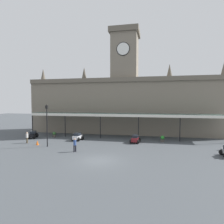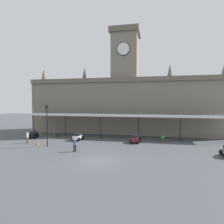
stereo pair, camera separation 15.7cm
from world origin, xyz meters
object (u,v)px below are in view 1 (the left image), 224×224
object	(u,v)px
car_white_sedan	(78,137)
victorian_lamppost	(47,121)
car_maroon_sedan	(135,139)
pedestrian_near_entrance	(75,144)
pedestrian_crossing_forecourt	(27,137)
traffic_cone	(37,143)
car_black_sedan	(33,135)
planter_near_kerb	(162,139)
planter_by_canopy	(54,134)

from	to	relation	value
car_white_sedan	victorian_lamppost	xyz separation A→B (m)	(-2.41, -4.88, 3.02)
car_maroon_sedan	pedestrian_near_entrance	distance (m)	9.60
pedestrian_crossing_forecourt	car_maroon_sedan	bearing A→B (deg)	12.89
pedestrian_near_entrance	traffic_cone	size ratio (longest dim) A/B	2.57
pedestrian_crossing_forecourt	traffic_cone	distance (m)	2.41
car_black_sedan	car_maroon_sedan	bearing A→B (deg)	-1.00
car_black_sedan	planter_near_kerb	xyz separation A→B (m)	(21.30, 1.18, -0.01)
victorian_lamppost	planter_by_canopy	size ratio (longest dim) A/B	6.00
traffic_cone	planter_by_canopy	world-z (taller)	planter_by_canopy
pedestrian_near_entrance	traffic_cone	bearing A→B (deg)	159.82
pedestrian_crossing_forecourt	planter_by_canopy	distance (m)	5.50
planter_by_canopy	car_white_sedan	bearing A→B (deg)	-19.71
car_white_sedan	traffic_cone	size ratio (longest dim) A/B	3.25
car_black_sedan	car_white_sedan	distance (m)	8.19
car_black_sedan	planter_near_kerb	size ratio (longest dim) A/B	2.30
car_black_sedan	victorian_lamppost	xyz separation A→B (m)	(5.77, -5.27, 3.02)
car_maroon_sedan	pedestrian_near_entrance	xyz separation A→B (m)	(-6.73, -6.84, 0.41)
traffic_cone	planter_by_canopy	bearing A→B (deg)	96.39
car_maroon_sedan	car_white_sedan	distance (m)	9.11
car_white_sedan	planter_near_kerb	distance (m)	13.21
car_white_sedan	traffic_cone	world-z (taller)	car_white_sedan
car_maroon_sedan	pedestrian_crossing_forecourt	distance (m)	16.04
car_white_sedan	pedestrian_near_entrance	bearing A→B (deg)	-70.55
victorian_lamppost	traffic_cone	xyz separation A→B (m)	(-1.90, 0.60, -3.20)
traffic_cone	car_maroon_sedan	bearing A→B (deg)	18.05
planter_near_kerb	traffic_cone	bearing A→B (deg)	-161.42
pedestrian_crossing_forecourt	pedestrian_near_entrance	size ratio (longest dim) A/B	1.00
car_black_sedan	pedestrian_crossing_forecourt	xyz separation A→B (m)	(1.66, -3.88, 0.41)
car_black_sedan	planter_by_canopy	size ratio (longest dim) A/B	2.30
car_white_sedan	car_black_sedan	bearing A→B (deg)	177.21
victorian_lamppost	planter_near_kerb	xyz separation A→B (m)	(15.53, 6.46, -3.03)
car_maroon_sedan	planter_by_canopy	xyz separation A→B (m)	(-14.11, 1.69, -0.01)
pedestrian_near_entrance	victorian_lamppost	size ratio (longest dim) A/B	0.29
pedestrian_crossing_forecourt	victorian_lamppost	xyz separation A→B (m)	(4.11, -1.39, 2.61)
car_maroon_sedan	pedestrian_crossing_forecourt	size ratio (longest dim) A/B	1.26
car_black_sedan	pedestrian_near_entrance	size ratio (longest dim) A/B	1.32
traffic_cone	planter_by_canopy	size ratio (longest dim) A/B	0.68
car_white_sedan	car_maroon_sedan	bearing A→B (deg)	0.60
victorian_lamppost	pedestrian_crossing_forecourt	bearing A→B (deg)	161.25
pedestrian_near_entrance	traffic_cone	distance (m)	7.16
pedestrian_near_entrance	planter_near_kerb	xyz separation A→B (m)	(10.74, 8.32, -0.42)
car_white_sedan	pedestrian_crossing_forecourt	size ratio (longest dim) A/B	1.26
victorian_lamppost	planter_by_canopy	bearing A→B (deg)	111.20
car_maroon_sedan	victorian_lamppost	xyz separation A→B (m)	(-11.52, -4.97, 3.02)
planter_near_kerb	pedestrian_crossing_forecourt	bearing A→B (deg)	-165.55
car_white_sedan	planter_near_kerb	bearing A→B (deg)	6.87
traffic_cone	planter_by_canopy	xyz separation A→B (m)	(-0.68, 6.07, 0.16)
planter_by_canopy	planter_near_kerb	world-z (taller)	same
car_maroon_sedan	car_black_sedan	world-z (taller)	same
planter_near_kerb	car_black_sedan	bearing A→B (deg)	-176.82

